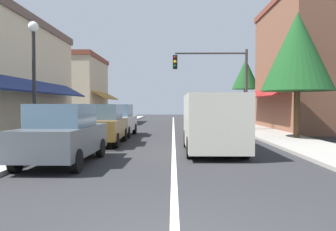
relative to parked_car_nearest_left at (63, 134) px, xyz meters
name	(u,v)px	position (x,y,z in m)	size (l,w,h in m)	color
ground_plane	(174,132)	(3.26, 12.01, -0.88)	(80.00, 80.00, 0.00)	#28282B
sidewalk_left	(88,131)	(-2.24, 12.01, -0.82)	(2.60, 56.00, 0.12)	#A39E99
sidewalk_right	(260,131)	(8.76, 12.01, -0.82)	(2.60, 56.00, 0.12)	gray
lane_center_stripe	(174,132)	(3.26, 12.01, -0.88)	(0.14, 52.00, 0.01)	silver
storefront_right_block	(312,65)	(12.79, 14.01, 3.57)	(6.76, 10.20, 8.90)	brown
storefront_far_left	(71,90)	(-6.19, 22.01, 2.23)	(6.62, 8.20, 6.21)	#BCAD8E
parked_car_nearest_left	(63,134)	(0.00, 0.00, 0.00)	(1.85, 4.13, 1.77)	#4C5156
parked_car_second_left	(102,125)	(0.14, 5.06, 0.00)	(1.83, 4.13, 1.77)	brown
parked_car_third_left	(117,120)	(0.11, 9.27, 0.00)	(1.86, 4.14, 1.77)	#B7BABF
van_in_lane	(212,121)	(4.68, 2.66, 0.27)	(2.01, 5.18, 2.12)	beige
traffic_signal_mast_arm	(220,75)	(6.32, 12.90, 2.81)	(4.94, 0.50, 5.39)	#333333
street_lamp_left_near	(34,65)	(-1.66, 2.04, 2.28)	(0.36, 0.36, 4.66)	black
tree_right_near	(297,52)	(9.38, 7.23, 3.49)	(3.55, 3.55, 6.34)	#4C331E
tree_right_far	(246,75)	(9.64, 20.81, 3.53)	(2.42, 2.42, 5.79)	#4C331E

